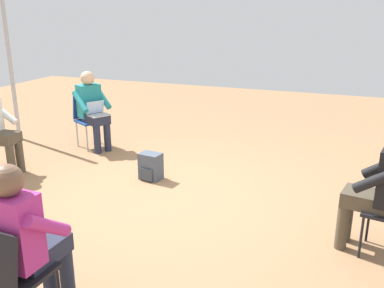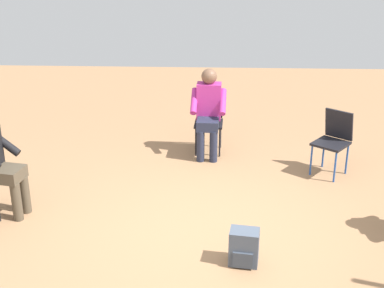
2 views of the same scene
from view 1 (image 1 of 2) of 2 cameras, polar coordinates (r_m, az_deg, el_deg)
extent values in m
plane|color=#99704C|center=(5.17, -4.20, -7.31)|extent=(14.92, 14.92, 0.00)
cylinder|color=black|center=(4.23, 21.61, -11.48)|extent=(0.02, 0.02, 0.42)
cylinder|color=black|center=(4.53, 22.44, -9.58)|extent=(0.02, 0.02, 0.42)
cube|color=black|center=(3.31, -21.94, -15.73)|extent=(0.42, 0.42, 0.03)
cylinder|color=black|center=(3.63, -21.57, -16.69)|extent=(0.02, 0.02, 0.42)
cylinder|color=red|center=(6.54, -22.84, -1.29)|extent=(0.02, 0.02, 0.42)
cube|color=#1E4799|center=(7.11, -13.38, 3.00)|extent=(0.54, 0.54, 0.03)
cylinder|color=#B7B7BC|center=(7.10, -11.40, 1.23)|extent=(0.02, 0.02, 0.42)
cylinder|color=#B7B7BC|center=(6.95, -13.83, 0.70)|extent=(0.02, 0.02, 0.42)
cylinder|color=#B7B7BC|center=(7.39, -12.70, 1.79)|extent=(0.02, 0.02, 0.42)
cylinder|color=#B7B7BC|center=(7.24, -15.06, 1.29)|extent=(0.02, 0.02, 0.42)
cube|color=#1E4799|center=(7.22, -14.20, 4.93)|extent=(0.38, 0.26, 0.40)
cylinder|color=#23283D|center=(6.90, -11.22, 0.89)|extent=(0.11, 0.11, 0.45)
cylinder|color=#23283D|center=(6.82, -12.53, 0.60)|extent=(0.11, 0.11, 0.45)
cube|color=#23283D|center=(6.93, -12.69, 3.31)|extent=(0.46, 0.51, 0.14)
cube|color=teal|center=(7.03, -13.57, 5.64)|extent=(0.40, 0.36, 0.52)
sphere|color=#DBAD89|center=(6.97, -13.78, 8.52)|extent=(0.22, 0.22, 0.22)
cylinder|color=teal|center=(7.03, -11.76, 5.98)|extent=(0.27, 0.39, 0.31)
cylinder|color=teal|center=(6.85, -14.68, 5.47)|extent=(0.27, 0.39, 0.31)
cube|color=#9EA0A5|center=(6.81, -12.29, 3.77)|extent=(0.37, 0.34, 0.02)
cube|color=#B2D1F2|center=(6.88, -12.79, 4.80)|extent=(0.29, 0.19, 0.20)
cylinder|color=#4C4233|center=(4.32, 19.38, -10.36)|extent=(0.11, 0.11, 0.45)
cylinder|color=#4C4233|center=(4.48, 19.91, -9.39)|extent=(0.11, 0.11, 0.45)
cube|color=#4C4233|center=(4.26, 22.26, -6.88)|extent=(0.37, 0.47, 0.14)
cylinder|color=black|center=(3.96, 23.48, -4.40)|extent=(0.16, 0.41, 0.31)
cylinder|color=#23283D|center=(3.68, -18.59, -15.52)|extent=(0.11, 0.11, 0.45)
cylinder|color=#23283D|center=(3.58, -16.33, -16.34)|extent=(0.11, 0.11, 0.45)
cube|color=#23283D|center=(3.38, -19.80, -13.20)|extent=(0.43, 0.32, 0.14)
cube|color=#B22D84|center=(3.14, -22.64, -10.59)|extent=(0.23, 0.35, 0.52)
sphere|color=brown|center=(3.00, -23.45, -4.51)|extent=(0.22, 0.22, 0.22)
cylinder|color=#B22D84|center=(3.33, -23.93, -8.65)|extent=(0.40, 0.11, 0.31)
cylinder|color=#B22D84|center=(3.06, -18.69, -10.32)|extent=(0.40, 0.11, 0.31)
cylinder|color=#4C4233|center=(6.36, -21.98, -1.55)|extent=(0.11, 0.11, 0.45)
cylinder|color=#4C4233|center=(6.23, -22.97, -2.07)|extent=(0.11, 0.11, 0.45)
cube|color=#4C4233|center=(6.32, -23.97, 0.79)|extent=(0.33, 0.44, 0.14)
cylinder|color=silver|center=(6.45, -23.78, 3.78)|extent=(0.12, 0.40, 0.31)
cube|color=#475160|center=(5.70, -5.52, -2.97)|extent=(0.24, 0.31, 0.36)
cube|color=#39414D|center=(5.73, -5.49, -3.73)|extent=(0.28, 0.23, 0.16)
cylinder|color=#B2B2B7|center=(7.81, -23.08, 9.76)|extent=(0.07, 0.07, 2.58)
camera|label=2|loc=(9.45, 8.69, 22.58)|focal=50.00mm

